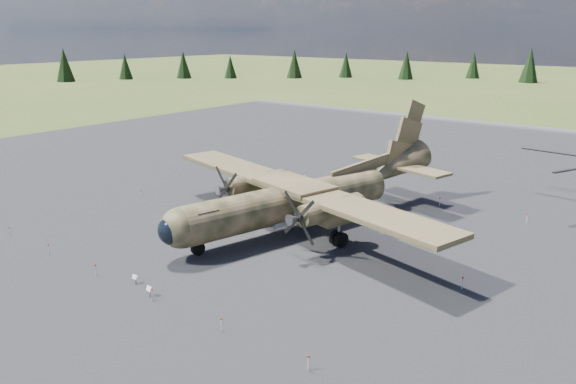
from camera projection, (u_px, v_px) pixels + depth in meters
The scene contains 7 objects.
ground at pixel (268, 234), 46.25m from camera, with size 500.00×500.00×0.00m, color brown.
apron at pixel (335, 205), 53.81m from camera, with size 120.00×120.00×0.04m, color #515156.
transport_plane at pixel (305, 193), 46.96m from camera, with size 31.70×28.39×10.51m.
info_placard_left at pixel (135, 278), 37.11m from camera, with size 0.43×0.22×0.64m.
info_placard_right at pixel (149, 290), 35.30m from camera, with size 0.46×0.22×0.71m.
barrier_fence at pixel (263, 227), 46.32m from camera, with size 33.12×29.62×0.85m.
treeline at pixel (425, 213), 36.43m from camera, with size 325.28×335.23×10.90m.
Camera 1 is at (28.14, -33.15, 16.22)m, focal length 35.00 mm.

